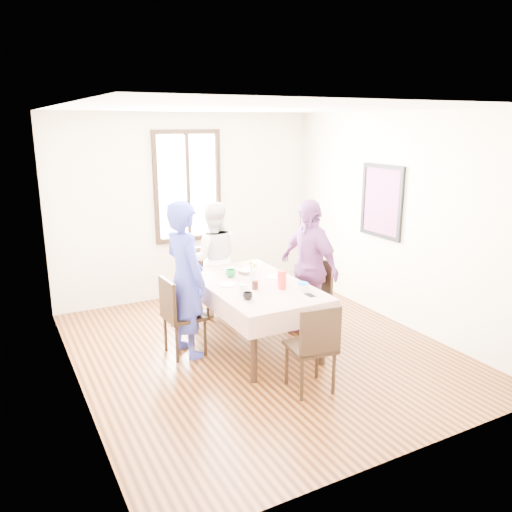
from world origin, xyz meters
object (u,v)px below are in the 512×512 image
Objects in this scene: dining_table at (254,315)px; chair_near at (310,346)px; chair_far at (214,281)px; chair_left at (184,316)px; person_left at (185,279)px; person_far at (214,259)px; chair_right at (309,296)px; person_right at (308,267)px.

dining_table is 1.88× the size of chair_near.
chair_far is at bearing 90.00° from dining_table.
chair_left is 0.52× the size of person_left.
dining_table is 1.22m from person_far.
person_far reaches higher than dining_table.
chair_right is at bearing -103.46° from person_left.
chair_right is 1.00× the size of chair_near.
person_right is (0.78, 0.05, 0.46)m from dining_table.
chair_left is 1.00× the size of chair_right.
chair_far is 2.35m from chair_near.
person_left is at bearing 86.91° from chair_left.
chair_far is at bearing 138.72° from chair_left.
chair_right is 1.47m from chair_near.
person_right is at bearing 124.57° from chair_far.
chair_far and chair_near have the same top height.
person_left reaches higher than chair_left.
chair_left and chair_far have the same top height.
chair_near reaches higher than dining_table.
dining_table is at bearing 96.54° from chair_near.
person_far is at bearing 90.00° from dining_table.
chair_far is 0.54× the size of person_right.
person_left reaches higher than chair_right.
chair_right is at bearing 125.30° from chair_far.
person_far is at bearing -47.61° from person_left.
chair_far is 0.32m from person_far.
dining_table is at bearing -93.32° from person_right.
chair_left is 1.32m from person_far.
person_left reaches higher than person_right.
chair_left is 1.60m from chair_right.
chair_near is at bearing -90.00° from dining_table.
dining_table is 0.94m from person_left.
chair_right is at bearing 3.83° from dining_table.
chair_left is (-0.80, 0.16, 0.08)m from dining_table.
person_far is (0.78, 1.00, -0.10)m from person_left.
chair_right is at bearing 83.08° from chair_left.
person_left is at bearing -101.18° from person_right.
chair_far is at bearing 26.38° from chair_right.
person_left reaches higher than chair_near.
person_left is (-0.78, -1.02, 0.42)m from chair_far.
chair_left and chair_near have the same top height.
chair_left is 0.54× the size of person_right.
person_right is (0.78, -1.10, 0.06)m from person_far.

